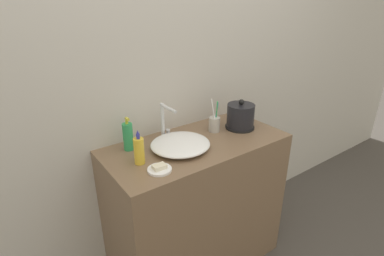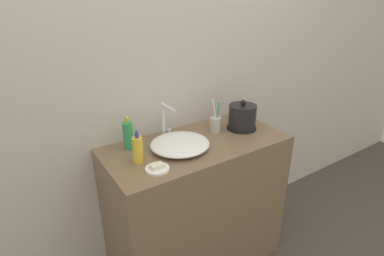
% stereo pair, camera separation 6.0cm
% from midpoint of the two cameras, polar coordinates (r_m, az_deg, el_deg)
% --- Properties ---
extents(wall_back, '(6.00, 0.04, 2.60)m').
position_cam_midpoint_polar(wall_back, '(1.81, -5.25, 11.83)').
color(wall_back, beige).
rests_on(wall_back, ground_plane).
extents(vanity_counter, '(1.07, 0.51, 0.90)m').
position_cam_midpoint_polar(vanity_counter, '(1.96, -0.03, -14.67)').
color(vanity_counter, brown).
rests_on(vanity_counter, ground_plane).
extents(sink_basin, '(0.33, 0.32, 0.06)m').
position_cam_midpoint_polar(sink_basin, '(1.64, -3.27, -3.08)').
color(sink_basin, white).
rests_on(sink_basin, vanity_counter).
extents(faucet, '(0.06, 0.16, 0.21)m').
position_cam_midpoint_polar(faucet, '(1.74, -6.17, 1.69)').
color(faucet, silver).
rests_on(faucet, vanity_counter).
extents(electric_kettle, '(0.19, 0.19, 0.19)m').
position_cam_midpoint_polar(electric_kettle, '(1.91, 8.31, 2.06)').
color(electric_kettle, black).
rests_on(electric_kettle, vanity_counter).
extents(toothbrush_cup, '(0.07, 0.07, 0.21)m').
position_cam_midpoint_polar(toothbrush_cup, '(1.85, 3.35, 0.79)').
color(toothbrush_cup, '#B7B2A8').
rests_on(toothbrush_cup, vanity_counter).
extents(lotion_bottle, '(0.05, 0.05, 0.19)m').
position_cam_midpoint_polar(lotion_bottle, '(1.65, -13.11, -1.58)').
color(lotion_bottle, '#2D9956').
rests_on(lotion_bottle, vanity_counter).
extents(shampoo_bottle, '(0.05, 0.05, 0.18)m').
position_cam_midpoint_polar(shampoo_bottle, '(1.51, -11.18, -4.21)').
color(shampoo_bottle, gold).
rests_on(shampoo_bottle, vanity_counter).
extents(soap_dish, '(0.12, 0.12, 0.03)m').
position_cam_midpoint_polar(soap_dish, '(1.46, -7.39, -7.74)').
color(soap_dish, white).
rests_on(soap_dish, vanity_counter).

